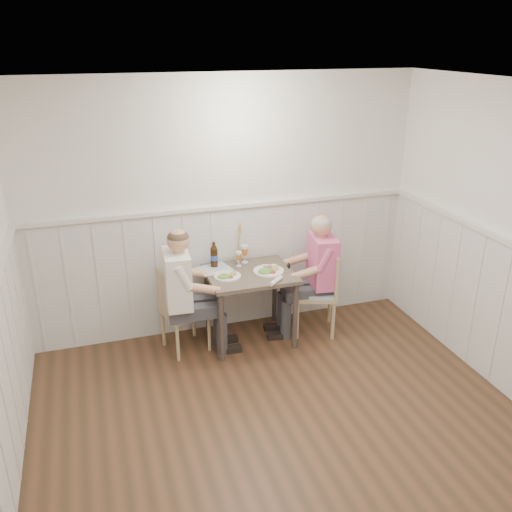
# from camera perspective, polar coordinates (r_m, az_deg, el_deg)

# --- Properties ---
(ground_plane) EXTENTS (4.50, 4.50, 0.00)m
(ground_plane) POSITION_cam_1_polar(r_m,az_deg,el_deg) (4.23, 5.43, -21.20)
(ground_plane) COLOR #432E1E
(room_shell) EXTENTS (4.04, 4.54, 2.60)m
(room_shell) POSITION_cam_1_polar(r_m,az_deg,el_deg) (3.38, 6.35, -2.08)
(room_shell) COLOR white
(room_shell) RESTS_ON ground
(wainscot) EXTENTS (4.00, 4.49, 1.34)m
(wainscot) POSITION_cam_1_polar(r_m,az_deg,el_deg) (4.32, 2.19, -8.58)
(wainscot) COLOR silver
(wainscot) RESTS_ON ground
(dining_table) EXTENTS (0.84, 0.70, 0.75)m
(dining_table) POSITION_cam_1_polar(r_m,az_deg,el_deg) (5.35, -0.65, -2.77)
(dining_table) COLOR brown
(dining_table) RESTS_ON ground
(chair_right) EXTENTS (0.54, 0.54, 0.90)m
(chair_right) POSITION_cam_1_polar(r_m,az_deg,el_deg) (5.62, 6.80, -3.40)
(chair_right) COLOR tan
(chair_right) RESTS_ON ground
(chair_left) EXTENTS (0.48, 0.48, 0.84)m
(chair_left) POSITION_cam_1_polar(r_m,az_deg,el_deg) (5.31, -8.02, -5.51)
(chair_left) COLOR tan
(chair_left) RESTS_ON ground
(man_in_pink) EXTENTS (0.64, 0.44, 1.30)m
(man_in_pink) POSITION_cam_1_polar(r_m,az_deg,el_deg) (5.59, 6.49, -2.91)
(man_in_pink) COLOR #3F3F47
(man_in_pink) RESTS_ON ground
(diner_cream) EXTENTS (0.62, 0.43, 1.31)m
(diner_cream) POSITION_cam_1_polar(r_m,az_deg,el_deg) (5.20, -7.69, -4.92)
(diner_cream) COLOR #3F3F47
(diner_cream) RESTS_ON ground
(plate_man) EXTENTS (0.30, 0.30, 0.08)m
(plate_man) POSITION_cam_1_polar(r_m,az_deg,el_deg) (5.29, 1.27, -1.50)
(plate_man) COLOR white
(plate_man) RESTS_ON dining_table
(plate_diner) EXTENTS (0.26, 0.26, 0.07)m
(plate_diner) POSITION_cam_1_polar(r_m,az_deg,el_deg) (5.19, -3.14, -2.07)
(plate_diner) COLOR white
(plate_diner) RESTS_ON dining_table
(beer_glass_a) EXTENTS (0.07, 0.07, 0.19)m
(beer_glass_a) POSITION_cam_1_polar(r_m,az_deg,el_deg) (5.49, -1.20, 0.52)
(beer_glass_a) COLOR silver
(beer_glass_a) RESTS_ON dining_table
(beer_glass_b) EXTENTS (0.06, 0.06, 0.16)m
(beer_glass_b) POSITION_cam_1_polar(r_m,az_deg,el_deg) (5.41, -1.84, -0.05)
(beer_glass_b) COLOR silver
(beer_glass_b) RESTS_ON dining_table
(beer_bottle) EXTENTS (0.07, 0.07, 0.26)m
(beer_bottle) POSITION_cam_1_polar(r_m,az_deg,el_deg) (5.40, -4.44, 0.01)
(beer_bottle) COLOR black
(beer_bottle) RESTS_ON dining_table
(rolled_napkin) EXTENTS (0.17, 0.16, 0.04)m
(rolled_napkin) POSITION_cam_1_polar(r_m,az_deg,el_deg) (5.08, 2.11, -2.63)
(rolled_napkin) COLOR white
(rolled_napkin) RESTS_ON dining_table
(grass_vase) EXTENTS (0.05, 0.05, 0.44)m
(grass_vase) POSITION_cam_1_polar(r_m,az_deg,el_deg) (5.49, -1.94, 1.34)
(grass_vase) COLOR silver
(grass_vase) RESTS_ON dining_table
(gingham_mat) EXTENTS (0.38, 0.33, 0.01)m
(gingham_mat) POSITION_cam_1_polar(r_m,az_deg,el_deg) (5.39, -4.48, -1.35)
(gingham_mat) COLOR #567BA7
(gingham_mat) RESTS_ON dining_table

